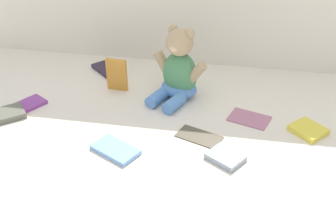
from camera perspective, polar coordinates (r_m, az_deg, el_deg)
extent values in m
plane|color=silver|center=(1.49, 0.79, -1.22)|extent=(3.20, 3.20, 0.00)
ellipsoid|color=#4C8C59|center=(1.60, 1.51, 4.77)|extent=(0.16, 0.14, 0.17)
ellipsoid|color=#598CD1|center=(1.62, 1.39, 3.02)|extent=(0.17, 0.15, 0.06)
sphere|color=tan|center=(1.54, 1.48, 8.76)|extent=(0.12, 0.12, 0.09)
ellipsoid|color=beige|center=(1.51, 0.76, 8.07)|extent=(0.05, 0.04, 0.03)
sphere|color=tan|center=(1.55, 0.64, 10.35)|extent=(0.05, 0.05, 0.04)
sphere|color=tan|center=(1.52, 2.76, 9.82)|extent=(0.05, 0.05, 0.04)
cylinder|color=tan|center=(1.61, -0.66, 6.25)|extent=(0.08, 0.06, 0.09)
cylinder|color=tan|center=(1.55, 3.60, 5.00)|extent=(0.08, 0.06, 0.09)
cylinder|color=#598CD1|center=(1.58, -1.35, 1.83)|extent=(0.08, 0.10, 0.04)
cylinder|color=#598CD1|center=(1.54, 0.80, 1.10)|extent=(0.08, 0.10, 0.04)
cube|color=#A96781|center=(1.52, 10.17, -0.76)|extent=(0.15, 0.12, 0.01)
cube|color=yellow|center=(1.50, 17.21, -2.16)|extent=(0.13, 0.13, 0.02)
cube|color=orange|center=(1.65, -6.45, 4.67)|extent=(0.08, 0.03, 0.12)
cube|color=#595A4E|center=(1.60, -20.05, -0.39)|extent=(0.16, 0.15, 0.02)
cube|color=#8D9AA7|center=(1.33, 7.23, -5.65)|extent=(0.13, 0.12, 0.02)
cube|color=#833890|center=(1.64, -16.84, 1.04)|extent=(0.11, 0.11, 0.01)
cube|color=#74A5DE|center=(1.36, -6.63, -4.74)|extent=(0.16, 0.14, 0.01)
cube|color=#281E32|center=(1.81, -7.56, 5.36)|extent=(0.15, 0.14, 0.02)
cube|color=brown|center=(1.42, 3.93, -3.05)|extent=(0.16, 0.12, 0.01)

